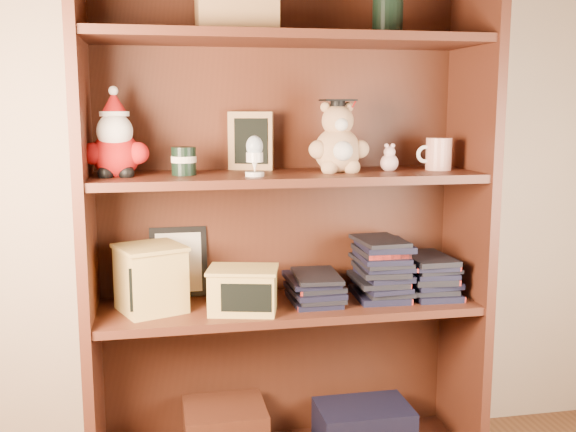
# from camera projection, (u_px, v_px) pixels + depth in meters

# --- Properties ---
(bookcase) EXTENTS (1.20, 0.35, 1.60)m
(bookcase) POSITION_uv_depth(u_px,v_px,m) (284.00, 227.00, 2.08)
(bookcase) COLOR #4E2416
(bookcase) RESTS_ON ground
(shelf_lower) EXTENTS (1.14, 0.33, 0.02)m
(shelf_lower) POSITION_uv_depth(u_px,v_px,m) (288.00, 307.00, 2.07)
(shelf_lower) COLOR #4E2416
(shelf_lower) RESTS_ON ground
(shelf_upper) EXTENTS (1.14, 0.33, 0.02)m
(shelf_upper) POSITION_uv_depth(u_px,v_px,m) (288.00, 177.00, 2.00)
(shelf_upper) COLOR #4E2416
(shelf_upper) RESTS_ON ground
(santa_plush) EXTENTS (0.18, 0.13, 0.26)m
(santa_plush) POSITION_uv_depth(u_px,v_px,m) (115.00, 143.00, 1.88)
(santa_plush) COLOR #A50F0F
(santa_plush) RESTS_ON shelf_upper
(teachers_tin) EXTENTS (0.07, 0.07, 0.08)m
(teachers_tin) POSITION_uv_depth(u_px,v_px,m) (184.00, 161.00, 1.94)
(teachers_tin) COLOR black
(teachers_tin) RESTS_ON shelf_upper
(chalkboard_plaque) EXTENTS (0.14, 0.10, 0.18)m
(chalkboard_plaque) POSITION_uv_depth(u_px,v_px,m) (251.00, 142.00, 2.08)
(chalkboard_plaque) COLOR #9E7547
(chalkboard_plaque) RESTS_ON shelf_upper
(egg_cup) EXTENTS (0.05, 0.05, 0.11)m
(egg_cup) POSITION_uv_depth(u_px,v_px,m) (255.00, 154.00, 1.90)
(egg_cup) COLOR white
(egg_cup) RESTS_ON shelf_upper
(grad_teddy_bear) EXTENTS (0.18, 0.16, 0.22)m
(grad_teddy_bear) POSITION_uv_depth(u_px,v_px,m) (338.00, 144.00, 2.01)
(grad_teddy_bear) COLOR tan
(grad_teddy_bear) RESTS_ON shelf_upper
(pink_figurine) EXTENTS (0.06, 0.06, 0.09)m
(pink_figurine) POSITION_uv_depth(u_px,v_px,m) (389.00, 160.00, 2.06)
(pink_figurine) COLOR beige
(pink_figurine) RESTS_ON shelf_upper
(teacher_mug) EXTENTS (0.11, 0.08, 0.10)m
(teacher_mug) POSITION_uv_depth(u_px,v_px,m) (438.00, 154.00, 2.08)
(teacher_mug) COLOR silver
(teacher_mug) RESTS_ON shelf_upper
(certificate_frame) EXTENTS (0.18, 0.05, 0.22)m
(certificate_frame) POSITION_uv_depth(u_px,v_px,m) (179.00, 262.00, 2.12)
(certificate_frame) COLOR black
(certificate_frame) RESTS_ON shelf_lower
(treats_box) EXTENTS (0.23, 0.23, 0.20)m
(treats_box) POSITION_uv_depth(u_px,v_px,m) (151.00, 278.00, 1.97)
(treats_box) COLOR tan
(treats_box) RESTS_ON shelf_lower
(pencils_box) EXTENTS (0.23, 0.19, 0.13)m
(pencils_box) POSITION_uv_depth(u_px,v_px,m) (243.00, 290.00, 1.96)
(pencils_box) COLOR tan
(pencils_box) RESTS_ON shelf_lower
(book_stack_left) EXTENTS (0.14, 0.20, 0.10)m
(book_stack_left) POSITION_uv_depth(u_px,v_px,m) (313.00, 286.00, 2.07)
(book_stack_left) COLOR black
(book_stack_left) RESTS_ON shelf_lower
(book_stack_mid) EXTENTS (0.14, 0.20, 0.19)m
(book_stack_mid) POSITION_uv_depth(u_px,v_px,m) (382.00, 268.00, 2.11)
(book_stack_mid) COLOR black
(book_stack_mid) RESTS_ON shelf_lower
(book_stack_right) EXTENTS (0.14, 0.20, 0.13)m
(book_stack_right) POSITION_uv_depth(u_px,v_px,m) (429.00, 275.00, 2.14)
(book_stack_right) COLOR black
(book_stack_right) RESTS_ON shelf_lower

